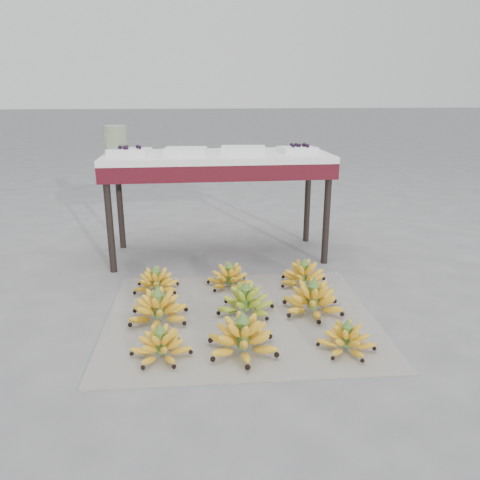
{
  "coord_description": "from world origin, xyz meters",
  "views": [
    {
      "loc": [
        -0.23,
        -2.03,
        1.02
      ],
      "look_at": [
        0.04,
        0.28,
        0.28
      ],
      "focal_mm": 35.0,
      "sensor_mm": 36.0,
      "label": 1
    }
  ],
  "objects": [
    {
      "name": "bunch_mid_center",
      "position": [
        0.03,
        -0.02,
        0.06
      ],
      "size": [
        0.3,
        0.3,
        0.17
      ],
      "rotation": [
        0.0,
        0.0,
        -0.1
      ],
      "color": "olive",
      "rests_on": "newspaper_mat"
    },
    {
      "name": "bunch_mid_right",
      "position": [
        0.35,
        -0.04,
        0.07
      ],
      "size": [
        0.34,
        0.34,
        0.18
      ],
      "rotation": [
        0.0,
        0.0,
        0.17
      ],
      "color": "yellow",
      "rests_on": "newspaper_mat"
    },
    {
      "name": "bunch_back_right",
      "position": [
        0.39,
        0.28,
        0.06
      ],
      "size": [
        0.31,
        0.31,
        0.16
      ],
      "rotation": [
        0.0,
        0.0,
        -0.18
      ],
      "color": "yellow",
      "rests_on": "newspaper_mat"
    },
    {
      "name": "bunch_back_left",
      "position": [
        -0.41,
        0.3,
        0.06
      ],
      "size": [
        0.3,
        0.3,
        0.15
      ],
      "rotation": [
        0.0,
        0.0,
        0.26
      ],
      "color": "yellow",
      "rests_on": "newspaper_mat"
    },
    {
      "name": "vendor_table",
      "position": [
        -0.04,
        0.86,
        0.58
      ],
      "size": [
        1.37,
        0.55,
        0.66
      ],
      "color": "black",
      "rests_on": "ground"
    },
    {
      "name": "glass_jar",
      "position": [
        -0.64,
        0.89,
        0.74
      ],
      "size": [
        0.18,
        0.18,
        0.17
      ],
      "primitive_type": "cylinder",
      "rotation": [
        0.0,
        0.0,
        -0.39
      ],
      "color": "beige",
      "rests_on": "vendor_table"
    },
    {
      "name": "tray_right",
      "position": [
        0.12,
        0.82,
        0.68
      ],
      "size": [
        0.29,
        0.22,
        0.04
      ],
      "color": "silver",
      "rests_on": "vendor_table"
    },
    {
      "name": "bunch_mid_left",
      "position": [
        -0.38,
        -0.05,
        0.07
      ],
      "size": [
        0.36,
        0.36,
        0.17
      ],
      "rotation": [
        0.0,
        0.0,
        0.3
      ],
      "color": "yellow",
      "rests_on": "newspaper_mat"
    },
    {
      "name": "bunch_back_center",
      "position": [
        -0.02,
        0.32,
        0.06
      ],
      "size": [
        0.32,
        0.32,
        0.15
      ],
      "rotation": [
        0.0,
        0.0,
        -0.43
      ],
      "color": "yellow",
      "rests_on": "newspaper_mat"
    },
    {
      "name": "ground",
      "position": [
        0.0,
        0.0,
        0.0
      ],
      "size": [
        60.0,
        60.0,
        0.0
      ],
      "primitive_type": "plane",
      "color": "slate",
      "rests_on": "ground"
    },
    {
      "name": "tray_left",
      "position": [
        -0.23,
        0.83,
        0.68
      ],
      "size": [
        0.27,
        0.21,
        0.04
      ],
      "color": "silver",
      "rests_on": "vendor_table"
    },
    {
      "name": "bunch_front_right",
      "position": [
        0.4,
        -0.39,
        0.05
      ],
      "size": [
        0.3,
        0.3,
        0.14
      ],
      "rotation": [
        0.0,
        0.0,
        -0.39
      ],
      "color": "yellow",
      "rests_on": "newspaper_mat"
    },
    {
      "name": "tray_far_left",
      "position": [
        -0.56,
        0.84,
        0.68
      ],
      "size": [
        0.26,
        0.21,
        0.06
      ],
      "color": "silver",
      "rests_on": "vendor_table"
    },
    {
      "name": "tray_far_right",
      "position": [
        0.46,
        0.84,
        0.68
      ],
      "size": [
        0.25,
        0.2,
        0.06
      ],
      "color": "silver",
      "rests_on": "vendor_table"
    },
    {
      "name": "bunch_front_center",
      "position": [
        -0.03,
        -0.36,
        0.07
      ],
      "size": [
        0.35,
        0.35,
        0.18
      ],
      "rotation": [
        0.0,
        0.0,
        0.19
      ],
      "color": "yellow",
      "rests_on": "newspaper_mat"
    },
    {
      "name": "bunch_front_left",
      "position": [
        -0.35,
        -0.36,
        0.06
      ],
      "size": [
        0.3,
        0.3,
        0.15
      ],
      "rotation": [
        0.0,
        0.0,
        -0.28
      ],
      "color": "yellow",
      "rests_on": "newspaper_mat"
    },
    {
      "name": "newspaper_mat",
      "position": [
        0.0,
        -0.05,
        0.0
      ],
      "size": [
        1.28,
        1.09,
        0.01
      ],
      "primitive_type": "cube",
      "rotation": [
        0.0,
        0.0,
        -0.03
      ],
      "color": "silver",
      "rests_on": "ground"
    }
  ]
}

